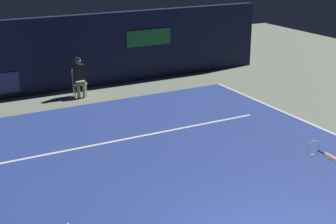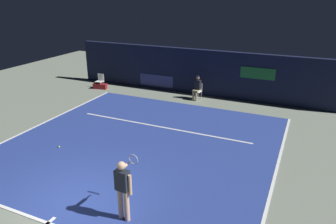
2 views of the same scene
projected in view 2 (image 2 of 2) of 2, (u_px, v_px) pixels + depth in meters
The scene contains 13 objects.
ground_plane at pixel (142, 144), 12.67m from camera, with size 31.44×31.44×0.00m, color gray.
court_surface at pixel (142, 144), 12.67m from camera, with size 10.32×10.26×0.01m, color navy.
line_baseline at pixel (48, 223), 8.34m from camera, with size 10.32×0.10×0.01m, color white.
line_sideline_left at pixel (276, 172), 10.70m from camera, with size 0.10×10.26×0.01m, color white.
line_sideline_right at pixel (43, 123), 14.63m from camera, with size 0.10×10.26×0.01m, color white.
line_service at pixel (161, 127), 14.19m from camera, with size 8.05×0.10×0.01m, color white.
line_centre_mark at pixel (51, 221), 8.42m from camera, with size 0.10×0.30×0.01m, color white.
back_wall at pixel (201, 72), 18.28m from camera, with size 15.88×0.33×2.60m.
tennis_player at pixel (123, 187), 8.19m from camera, with size 0.56×0.96×1.73m.
line_judge_on_chair at pixel (197, 87), 17.59m from camera, with size 0.49×0.56×1.32m.
courtside_chair_near at pixel (100, 80), 19.70m from camera, with size 0.46×0.43×0.88m.
tennis_ball at pixel (59, 147), 12.32m from camera, with size 0.07×0.07×0.07m, color #CCE033.
equipment_bag at pixel (100, 86), 19.69m from camera, with size 0.84×0.32×0.32m, color maroon.
Camera 2 is at (5.63, -5.82, 5.70)m, focal length 34.24 mm.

